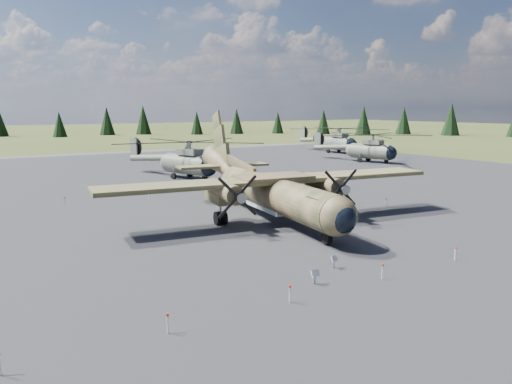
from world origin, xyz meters
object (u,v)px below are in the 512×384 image
transport_plane (268,186)px  helicopter_mid (370,142)px  helicopter_near (187,152)px  helicopter_far (338,135)px

transport_plane → helicopter_mid: transport_plane is taller
transport_plane → helicopter_near: (3.92, 24.35, 0.78)m
helicopter_near → helicopter_mid: size_ratio=1.04×
helicopter_near → helicopter_far: helicopter_far is taller
transport_plane → helicopter_far: 60.88m
transport_plane → helicopter_mid: (37.48, 26.21, 0.67)m
helicopter_near → helicopter_mid: 33.61m
helicopter_near → helicopter_far: bearing=6.0°
helicopter_near → helicopter_mid: bearing=-14.3°
helicopter_near → helicopter_far: size_ratio=1.05×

